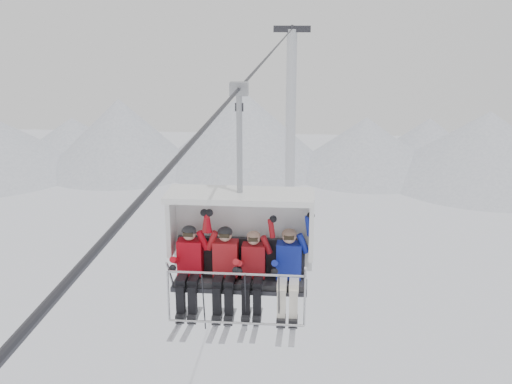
# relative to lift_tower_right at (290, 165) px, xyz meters

# --- Properties ---
(ridgeline) EXTENTS (72.00, 21.00, 7.00)m
(ridgeline) POSITION_rel_lift_tower_right_xyz_m (-1.58, 20.05, -2.94)
(ridgeline) COLOR silver
(ridgeline) RESTS_ON ground
(lift_tower_right) EXTENTS (2.00, 1.80, 13.48)m
(lift_tower_right) POSITION_rel_lift_tower_right_xyz_m (0.00, 0.00, 0.00)
(lift_tower_right) COLOR silver
(lift_tower_right) RESTS_ON ground
(haul_cable) EXTENTS (0.06, 50.00, 0.06)m
(haul_cable) POSITION_rel_lift_tower_right_xyz_m (0.00, -22.00, 7.52)
(haul_cable) COLOR #2C2C31
(haul_cable) RESTS_ON lift_tower_left
(chairlift_carrier) EXTENTS (2.52, 1.17, 3.98)m
(chairlift_carrier) POSITION_rel_lift_tower_right_xyz_m (0.00, -24.99, 4.92)
(chairlift_carrier) COLOR black
(chairlift_carrier) RESTS_ON haul_cable
(skier_far_left) EXTENTS (0.43, 1.69, 1.70)m
(skier_far_left) POSITION_rel_lift_tower_right_xyz_m (-0.88, -25.30, 4.45)
(skier_far_left) COLOR red
(skier_far_left) RESTS_ON chairlift_carrier
(skier_center_left) EXTENTS (0.43, 1.69, 1.70)m
(skier_center_left) POSITION_rel_lift_tower_right_xyz_m (-0.25, -25.30, 4.45)
(skier_center_left) COLOR red
(skier_center_left) RESTS_ON chairlift_carrier
(skier_center_right) EXTENTS (0.40, 1.69, 1.61)m
(skier_center_right) POSITION_rel_lift_tower_right_xyz_m (0.24, -25.30, 4.42)
(skier_center_right) COLOR #AC151D
(skier_center_right) RESTS_ON chairlift_carrier
(skier_far_right) EXTENTS (0.43, 1.69, 1.70)m
(skier_far_right) POSITION_rel_lift_tower_right_xyz_m (0.86, -25.30, 4.45)
(skier_far_right) COLOR #14249D
(skier_far_right) RESTS_ON chairlift_carrier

